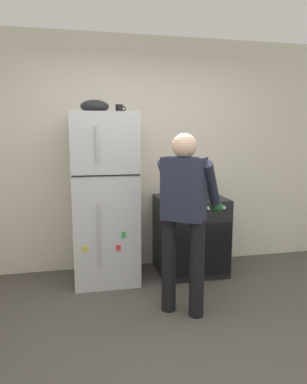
{
  "coord_description": "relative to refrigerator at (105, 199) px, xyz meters",
  "views": [
    {
      "loc": [
        -0.64,
        -2.13,
        1.58
      ],
      "look_at": [
        0.09,
        1.32,
        1.0
      ],
      "focal_mm": 32.25,
      "sensor_mm": 36.0,
      "label": 1
    }
  ],
  "objects": [
    {
      "name": "kitchen_wall_back",
      "position": [
        0.4,
        0.38,
        0.45
      ],
      "size": [
        6.0,
        0.1,
        2.7
      ],
      "primitive_type": "cube",
      "color": "silver",
      "rests_on": "ground"
    },
    {
      "name": "refrigerator",
      "position": [
        0.0,
        0.0,
        0.0
      ],
      "size": [
        0.68,
        0.72,
        1.81
      ],
      "color": "silver",
      "rests_on": "ground"
    },
    {
      "name": "person_cook",
      "position": [
        0.63,
        -0.89,
        0.05
      ],
      "size": [
        0.65,
        0.69,
        1.6
      ],
      "color": "black",
      "rests_on": "ground"
    },
    {
      "name": "ground",
      "position": [
        0.4,
        -1.57,
        -0.9
      ],
      "size": [
        8.0,
        8.0,
        0.0
      ],
      "primitive_type": "plane",
      "color": "#4C4742"
    },
    {
      "name": "red_pot",
      "position": [
        0.82,
        -0.05,
        0.04
      ],
      "size": [
        0.35,
        0.25,
        0.11
      ],
      "color": "orange",
      "rests_on": "stove_range"
    },
    {
      "name": "coffee_mug",
      "position": [
        0.18,
        0.05,
        0.95
      ],
      "size": [
        0.11,
        0.08,
        0.1
      ],
      "color": "black",
      "rests_on": "refrigerator"
    },
    {
      "name": "stove_range",
      "position": [
        0.98,
        -0.01,
        -0.47
      ],
      "size": [
        0.76,
        0.67,
        0.89
      ],
      "color": "black",
      "rests_on": "ground"
    },
    {
      "name": "mixing_bowl",
      "position": [
        -0.08,
        0.0,
        0.97
      ],
      "size": [
        0.3,
        0.3,
        0.13
      ],
      "primitive_type": "ellipsoid",
      "color": "black",
      "rests_on": "refrigerator"
    },
    {
      "name": "pepper_mill",
      "position": [
        1.28,
        0.2,
        0.08
      ],
      "size": [
        0.05,
        0.05,
        0.19
      ],
      "primitive_type": "cylinder",
      "color": "brown",
      "rests_on": "stove_range"
    }
  ]
}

